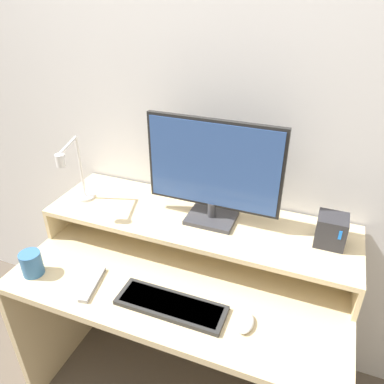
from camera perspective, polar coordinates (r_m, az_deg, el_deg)
The scene contains 10 objects.
wall_back at distance 1.66m, azimuth 3.92°, elevation 10.43°, with size 6.00×0.05×2.50m.
desk at distance 1.73m, azimuth -1.18°, elevation -16.88°, with size 1.34×0.73×0.74m.
monitor_shelf at distance 1.63m, azimuth 0.94°, elevation -4.66°, with size 1.34×0.40×0.15m.
monitor at distance 1.50m, azimuth 3.24°, elevation 3.30°, with size 0.56×0.17×0.45m.
desk_lamp at distance 1.71m, azimuth -17.32°, elevation 2.47°, with size 0.11×0.24×0.31m.
router_dock at distance 1.54m, azimuth 20.44°, elevation -5.49°, with size 0.11×0.11×0.12m.
keyboard at distance 1.44m, azimuth -3.24°, elevation -16.82°, with size 0.41×0.13×0.02m.
mouse at distance 1.39m, azimuth 8.14°, elevation -19.11°, with size 0.06×0.10×0.03m.
remote_control at distance 1.57m, azimuth -14.91°, elevation -13.39°, with size 0.07×0.19×0.02m.
mug at distance 1.67m, azimuth -23.25°, elevation -9.98°, with size 0.09×0.09×0.10m.
Camera 1 is at (0.46, -0.73, 1.80)m, focal length 35.00 mm.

